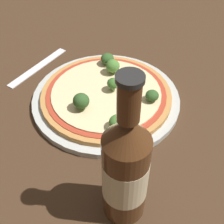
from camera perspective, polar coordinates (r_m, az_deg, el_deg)
The scene contains 11 objects.
ground_plane at distance 0.65m, azimuth -0.50°, elevation 3.60°, with size 3.00×3.00×0.00m, color #3D2819.
plate at distance 0.63m, azimuth -1.10°, elevation 2.43°, with size 0.29×0.29×0.01m.
pizza at distance 0.62m, azimuth -1.07°, elevation 3.20°, with size 0.26×0.26×0.01m.
broccoli_floret_0 at distance 0.68m, azimuth -0.85°, elevation 9.75°, with size 0.03×0.03×0.03m.
broccoli_floret_1 at distance 0.57m, azimuth -5.67°, elevation 2.03°, with size 0.03×0.03×0.03m.
broccoli_floret_2 at distance 0.59m, azimuth 7.34°, elevation 3.00°, with size 0.03×0.03×0.02m.
broccoli_floret_3 at distance 0.53m, azimuth 1.11°, elevation -1.88°, with size 0.03×0.03×0.03m.
broccoli_floret_4 at distance 0.60m, azimuth 0.20°, elevation 5.23°, with size 0.02×0.02×0.03m.
broccoli_floret_5 at distance 0.65m, azimuth 0.13°, elevation 8.41°, with size 0.03×0.03×0.03m.
beer_bottle at distance 0.40m, azimuth 2.47°, elevation -10.43°, with size 0.06×0.06×0.24m.
fork at distance 0.74m, azimuth -13.37°, elevation 8.06°, with size 0.06×0.17×0.00m.
Camera 1 is at (0.38, -0.31, 0.42)m, focal length 50.00 mm.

